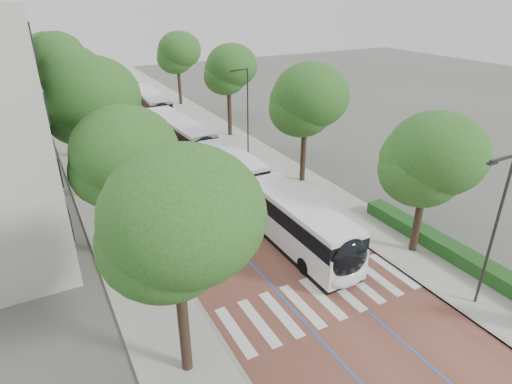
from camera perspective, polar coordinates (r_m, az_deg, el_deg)
ground at (r=22.33m, az=9.96°, el=-15.38°), size 160.00×160.00×0.00m
road at (r=55.92m, az=-16.12°, el=9.41°), size 11.00×140.00×0.02m
sidewalk_left at (r=54.90m, az=-23.77°, el=8.02°), size 4.00×140.00×0.12m
sidewalk_right at (r=57.88m, az=-8.82°, el=10.67°), size 4.00×140.00×0.12m
kerb_left at (r=55.06m, az=-21.81°, el=8.41°), size 0.20×140.00×0.14m
kerb_right at (r=57.29m, az=-10.63°, el=10.39°), size 0.20×140.00×0.14m
zebra_crossing at (r=23.01m, az=8.81°, el=-13.79°), size 10.55×3.60×0.01m
lane_line_left at (r=55.62m, az=-17.73°, el=9.14°), size 0.12×126.00×0.01m
lane_line_right at (r=56.26m, az=-14.53°, el=9.70°), size 0.12×126.00×0.01m
hedge at (r=27.76m, az=25.22°, el=-7.45°), size 1.20×14.00×0.80m
streetlight_near at (r=22.51m, az=29.23°, el=-3.43°), size 1.82×0.20×8.00m
streetlight_far at (r=40.31m, az=-1.34°, el=11.54°), size 1.82×0.20×8.00m
lamp_post_left at (r=23.82m, az=-13.23°, el=-1.03°), size 0.14×0.14×8.00m
trees_left at (r=38.94m, az=-22.97°, el=12.25°), size 6.45×60.91×10.03m
trees_right at (r=40.40m, az=0.07°, el=13.92°), size 5.90×47.56×9.09m
lead_bus at (r=28.72m, az=1.56°, el=-1.14°), size 2.57×18.40×3.20m
bus_queued_0 at (r=42.17m, az=-9.89°, el=7.28°), size 3.20×12.52×3.20m
bus_queued_1 at (r=54.87m, az=-13.73°, el=11.14°), size 3.22×12.52×3.20m
bus_queued_2 at (r=67.30m, az=-17.33°, el=13.27°), size 2.80×12.45×3.20m
bus_queued_3 at (r=78.88m, az=-19.40°, el=14.63°), size 2.97×12.48×3.20m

